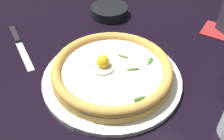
# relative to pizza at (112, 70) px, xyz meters

# --- Properties ---
(ground_plane) EXTENTS (2.40, 2.40, 0.03)m
(ground_plane) POSITION_rel_pizza_xyz_m (0.03, -0.03, -0.05)
(ground_plane) COLOR black
(ground_plane) RESTS_ON ground
(pizza_plate) EXTENTS (0.34, 0.34, 0.01)m
(pizza_plate) POSITION_rel_pizza_xyz_m (-0.00, -0.00, -0.03)
(pizza_plate) COLOR white
(pizza_plate) RESTS_ON ground
(pizza) EXTENTS (0.29, 0.29, 0.06)m
(pizza) POSITION_rel_pizza_xyz_m (0.00, 0.00, 0.00)
(pizza) COLOR gold
(pizza) RESTS_ON pizza_plate
(side_bowl) EXTENTS (0.12, 0.12, 0.03)m
(side_bowl) POSITION_rel_pizza_xyz_m (0.31, -0.08, -0.02)
(side_bowl) COLOR black
(side_bowl) RESTS_ON ground
(table_knife) EXTENTS (0.23, 0.06, 0.01)m
(table_knife) POSITION_rel_pizza_xyz_m (0.24, 0.22, -0.03)
(table_knife) COLOR silver
(table_knife) RESTS_ON ground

